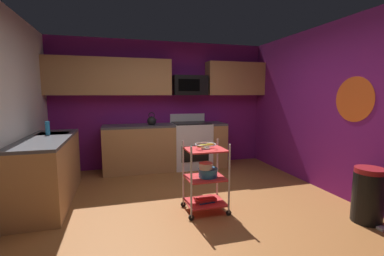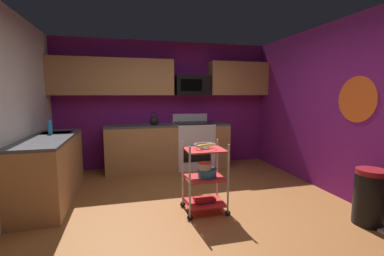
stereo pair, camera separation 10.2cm
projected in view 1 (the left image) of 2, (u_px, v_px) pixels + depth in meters
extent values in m
cube|color=#995B2D|center=(196.00, 213.00, 3.45)|extent=(4.40, 4.80, 0.04)
cube|color=#751970|center=(163.00, 105.00, 5.60)|extent=(4.52, 0.06, 2.60)
cube|color=#751970|center=(341.00, 109.00, 3.89)|extent=(0.06, 4.80, 2.60)
cylinder|color=#E5591E|center=(354.00, 99.00, 3.64)|extent=(0.00, 0.62, 0.62)
cube|color=#B27F4C|center=(166.00, 148.00, 5.40)|extent=(2.46, 0.60, 0.88)
cube|color=#4C4C51|center=(166.00, 125.00, 5.34)|extent=(2.46, 0.60, 0.04)
cube|color=#B27F4C|center=(48.00, 171.00, 3.74)|extent=(0.60, 1.79, 0.88)
cube|color=#4C4C51|center=(46.00, 139.00, 3.68)|extent=(0.60, 1.79, 0.04)
cube|color=#B7BABC|center=(54.00, 138.00, 4.12)|extent=(0.44, 0.36, 0.16)
cube|color=white|center=(191.00, 145.00, 5.54)|extent=(0.76, 0.64, 0.92)
cube|color=black|center=(195.00, 154.00, 5.24)|extent=(0.56, 0.01, 0.32)
cube|color=white|center=(187.00, 118.00, 5.74)|extent=(0.76, 0.06, 0.18)
cube|color=black|center=(191.00, 123.00, 5.48)|extent=(0.72, 0.60, 0.02)
cube|color=#B27F4C|center=(110.00, 77.00, 5.06)|extent=(2.32, 0.33, 0.70)
cube|color=#B27F4C|center=(235.00, 79.00, 5.77)|extent=(1.28, 0.33, 0.70)
cube|color=black|center=(190.00, 85.00, 5.48)|extent=(0.70, 0.38, 0.40)
cube|color=black|center=(189.00, 85.00, 5.28)|extent=(0.44, 0.01, 0.24)
cylinder|color=silver|center=(191.00, 183.00, 3.16)|extent=(0.02, 0.02, 0.88)
cylinder|color=black|center=(191.00, 218.00, 3.21)|extent=(0.07, 0.02, 0.07)
cylinder|color=silver|center=(229.00, 179.00, 3.29)|extent=(0.02, 0.02, 0.88)
cylinder|color=black|center=(229.00, 213.00, 3.34)|extent=(0.07, 0.02, 0.07)
cylinder|color=silver|center=(183.00, 173.00, 3.54)|extent=(0.02, 0.02, 0.88)
cylinder|color=black|center=(183.00, 204.00, 3.60)|extent=(0.07, 0.02, 0.07)
cylinder|color=silver|center=(217.00, 170.00, 3.67)|extent=(0.02, 0.02, 0.88)
cylinder|color=black|center=(217.00, 200.00, 3.73)|extent=(0.07, 0.02, 0.07)
cube|color=red|center=(205.00, 202.00, 3.46)|extent=(0.49, 0.41, 0.02)
cube|color=red|center=(205.00, 178.00, 3.42)|extent=(0.49, 0.41, 0.02)
cube|color=red|center=(205.00, 150.00, 3.37)|extent=(0.49, 0.41, 0.02)
torus|color=silver|center=(206.00, 144.00, 3.36)|extent=(0.27, 0.27, 0.01)
cylinder|color=silver|center=(205.00, 148.00, 3.37)|extent=(0.12, 0.12, 0.02)
ellipsoid|color=yellow|center=(209.00, 145.00, 3.39)|extent=(0.17, 0.09, 0.04)
ellipsoid|color=yellow|center=(202.00, 146.00, 3.34)|extent=(0.17, 0.09, 0.04)
cylinder|color=#338CBF|center=(208.00, 173.00, 3.42)|extent=(0.24, 0.24, 0.11)
torus|color=#338CBF|center=(208.00, 169.00, 3.41)|extent=(0.25, 0.25, 0.01)
cylinder|color=silver|center=(206.00, 166.00, 3.37)|extent=(0.17, 0.17, 0.08)
torus|color=silver|center=(206.00, 163.00, 3.36)|extent=(0.18, 0.18, 0.01)
cube|color=#1E4C8C|center=(205.00, 201.00, 3.46)|extent=(0.22, 0.18, 0.02)
cube|color=#B22626|center=(205.00, 199.00, 3.45)|extent=(0.28, 0.20, 0.03)
sphere|color=black|center=(152.00, 121.00, 5.25)|extent=(0.18, 0.18, 0.18)
sphere|color=black|center=(152.00, 117.00, 5.24)|extent=(0.03, 0.03, 0.03)
cone|color=black|center=(156.00, 120.00, 5.27)|extent=(0.09, 0.04, 0.06)
torus|color=black|center=(152.00, 115.00, 5.23)|extent=(0.12, 0.01, 0.12)
cylinder|color=#2D8CBF|center=(48.00, 128.00, 3.94)|extent=(0.06, 0.06, 0.20)
cylinder|color=black|center=(368.00, 197.00, 3.15)|extent=(0.34, 0.34, 0.60)
cylinder|color=maroon|center=(370.00, 171.00, 3.11)|extent=(0.33, 0.33, 0.06)
cube|color=#B2B2B7|center=(383.00, 229.00, 2.99)|extent=(0.10, 0.08, 0.03)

